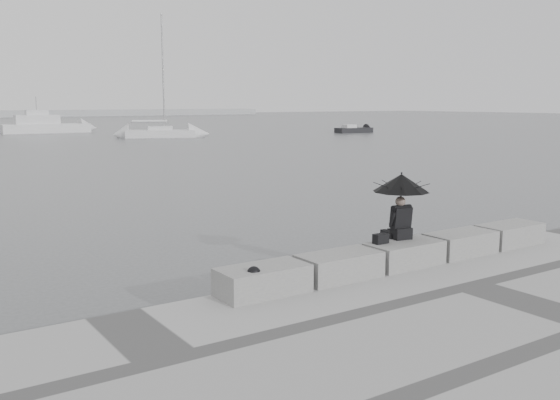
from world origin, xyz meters
TOP-DOWN VIEW (x-y plane):
  - ground at (0.00, 0.00)m, footprint 360.00×360.00m
  - stone_block_far_left at (-3.40, -0.45)m, footprint 1.60×0.80m
  - stone_block_left at (-1.70, -0.45)m, footprint 1.60×0.80m
  - stone_block_centre at (0.00, -0.45)m, footprint 1.60×0.80m
  - stone_block_right at (1.70, -0.45)m, footprint 1.60×0.80m
  - stone_block_far_right at (3.40, -0.45)m, footprint 1.60×0.80m
  - seated_person at (0.15, -0.16)m, footprint 1.17×1.17m
  - bag at (-0.49, -0.27)m, footprint 0.31×0.18m
  - mooring_bollard at (-3.68, -0.62)m, footprint 0.37×0.37m
  - sailboat_right at (17.51, 53.33)m, footprint 7.66×4.99m
  - motor_cruiser at (9.84, 70.39)m, footprint 10.30×3.44m
  - small_motorboat at (41.64, 49.99)m, footprint 4.91×1.86m

SIDE VIEW (x-z plane):
  - ground at x=0.00m, z-range 0.00..0.00m
  - small_motorboat at x=41.64m, z-range -0.23..0.87m
  - sailboat_right at x=17.51m, z-range -5.92..6.98m
  - mooring_bollard at x=-3.68m, z-range 0.45..1.03m
  - stone_block_far_left at x=-3.40m, z-range 0.50..1.00m
  - stone_block_left at x=-1.70m, z-range 0.50..1.00m
  - stone_block_centre at x=0.00m, z-range 0.50..1.00m
  - stone_block_right at x=1.70m, z-range 0.50..1.00m
  - stone_block_far_right at x=3.40m, z-range 0.50..1.00m
  - motor_cruiser at x=9.84m, z-range -1.36..3.14m
  - bag at x=-0.49m, z-range 1.00..1.20m
  - seated_person at x=0.15m, z-range 1.31..2.70m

